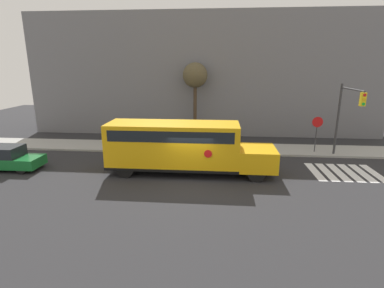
% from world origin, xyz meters
% --- Properties ---
extents(ground_plane, '(60.00, 60.00, 0.00)m').
position_xyz_m(ground_plane, '(0.00, 0.00, 0.00)').
color(ground_plane, '#28282B').
extents(sidewalk_strip, '(44.00, 3.00, 0.15)m').
position_xyz_m(sidewalk_strip, '(0.00, 6.50, 0.07)').
color(sidewalk_strip, '#9E9E99').
rests_on(sidewalk_strip, ground).
extents(building_backdrop, '(32.00, 4.00, 10.91)m').
position_xyz_m(building_backdrop, '(0.00, 13.00, 5.45)').
color(building_backdrop, slate).
rests_on(building_backdrop, ground).
extents(crosswalk_stripes, '(4.00, 3.20, 0.01)m').
position_xyz_m(crosswalk_stripes, '(9.27, 2.00, 0.00)').
color(crosswalk_stripes, white).
rests_on(crosswalk_stripes, ground).
extents(school_bus, '(9.92, 2.57, 3.07)m').
position_xyz_m(school_bus, '(-0.69, 1.12, 1.74)').
color(school_bus, '#EAA80F').
rests_on(school_bus, ground).
extents(parked_car, '(4.43, 1.70, 1.49)m').
position_xyz_m(parked_car, '(-11.80, 0.78, 0.73)').
color(parked_car, '#196B2D').
rests_on(parked_car, ground).
extents(stop_sign, '(0.76, 0.10, 2.76)m').
position_xyz_m(stop_sign, '(8.63, 5.92, 1.85)').
color(stop_sign, '#38383A').
rests_on(stop_sign, ground).
extents(traffic_light, '(0.28, 3.49, 5.13)m').
position_xyz_m(traffic_light, '(9.88, 4.42, 3.43)').
color(traffic_light, '#38383A').
rests_on(traffic_light, ground).
extents(tree_near_sidewalk, '(2.12, 2.12, 6.57)m').
position_xyz_m(tree_near_sidewalk, '(-0.54, 9.97, 5.38)').
color(tree_near_sidewalk, '#423323').
rests_on(tree_near_sidewalk, ground).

